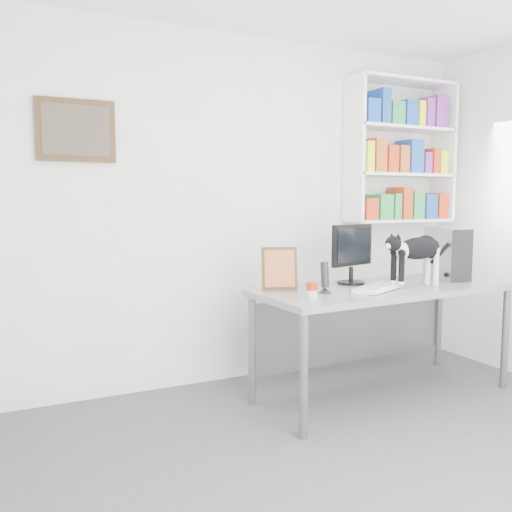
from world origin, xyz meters
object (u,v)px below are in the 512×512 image
object	(u,v)px
bookshelf	(401,152)
monitor	(351,254)
desk	(384,341)
cat	(417,261)
leaning_print	(279,268)
soup_can	(312,290)
speaker	(325,277)
pc_tower	(447,254)
keyboard	(378,288)

from	to	relation	value
bookshelf	monitor	bearing A→B (deg)	-150.05
desk	cat	xyz separation A→B (m)	(0.17, -0.13, 0.59)
leaning_print	soup_can	bearing A→B (deg)	-66.64
speaker	leaning_print	bearing A→B (deg)	138.07
monitor	pc_tower	xyz separation A→B (m)	(0.82, -0.12, -0.02)
bookshelf	keyboard	xyz separation A→B (m)	(-0.85, -0.81, -1.02)
bookshelf	speaker	size ratio (longest dim) A/B	5.66
pc_tower	monitor	bearing A→B (deg)	-174.86
bookshelf	pc_tower	distance (m)	1.04
monitor	keyboard	size ratio (longest dim) A/B	0.99
speaker	leaning_print	world-z (taller)	leaning_print
leaning_print	bookshelf	bearing A→B (deg)	38.33
monitor	soup_can	distance (m)	0.71
leaning_print	cat	size ratio (longest dim) A/B	0.51
keyboard	desk	bearing A→B (deg)	11.26
monitor	speaker	size ratio (longest dim) A/B	2.06
cat	keyboard	bearing A→B (deg)	169.21
bookshelf	soup_can	size ratio (longest dim) A/B	12.13
bookshelf	leaning_print	world-z (taller)	bookshelf
bookshelf	keyboard	bearing A→B (deg)	-136.64
bookshelf	speaker	xyz separation A→B (m)	(-1.25, -0.75, -0.93)
bookshelf	monitor	xyz separation A→B (m)	(-0.86, -0.50, -0.81)
keyboard	bookshelf	bearing A→B (deg)	17.41
keyboard	soup_can	size ratio (longest dim) A/B	4.47
desk	soup_can	world-z (taller)	soup_can
pc_tower	soup_can	xyz separation A→B (m)	(-1.39, -0.26, -0.15)
pc_tower	leaning_print	xyz separation A→B (m)	(-1.42, 0.13, -0.05)
bookshelf	leaning_print	distance (m)	1.78
monitor	leaning_print	size ratio (longest dim) A/B	1.47
keyboard	speaker	xyz separation A→B (m)	(-0.40, 0.06, 0.09)
monitor	soup_can	size ratio (longest dim) A/B	4.41
desk	soup_can	distance (m)	0.89
leaning_print	cat	bearing A→B (deg)	0.43
monitor	keyboard	xyz separation A→B (m)	(0.01, -0.31, -0.21)
cat	leaning_print	bearing A→B (deg)	151.49
soup_can	monitor	bearing A→B (deg)	33.77
monitor	cat	distance (m)	0.47
monitor	cat	size ratio (longest dim) A/B	0.74
keyboard	speaker	bearing A→B (deg)	145.54
keyboard	soup_can	xyz separation A→B (m)	(-0.58, -0.07, 0.03)
bookshelf	keyboard	distance (m)	1.56
bookshelf	desk	world-z (taller)	bookshelf
speaker	soup_can	xyz separation A→B (m)	(-0.18, -0.13, -0.06)
bookshelf	cat	bearing A→B (deg)	-122.84
cat	bookshelf	bearing A→B (deg)	48.09
desk	bookshelf	bearing A→B (deg)	41.30
bookshelf	pc_tower	size ratio (longest dim) A/B	3.06
bookshelf	monitor	distance (m)	1.29
bookshelf	speaker	distance (m)	1.73
speaker	soup_can	size ratio (longest dim) A/B	2.14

